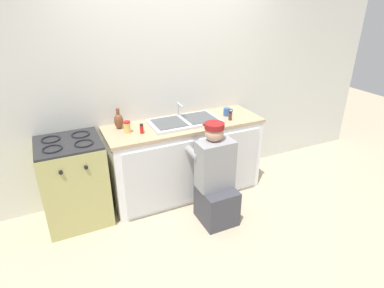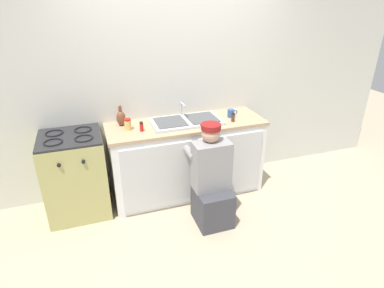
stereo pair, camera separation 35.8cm
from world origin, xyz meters
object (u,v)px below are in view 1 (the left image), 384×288
Objects in this scene: sink_double_basin at (184,121)px; coffee_mug at (227,112)px; condiment_jar at (127,127)px; stove_range at (74,182)px; spice_bottle_pepper at (230,116)px; vase_decorative at (119,121)px; plumber_person at (215,182)px; spice_bottle_red at (142,129)px.

sink_double_basin reaches higher than coffee_mug.
condiment_jar is at bearing -179.87° from sink_double_basin.
stove_range is 8.98× the size of spice_bottle_pepper.
sink_double_basin is 0.73m from vase_decorative.
plumber_person is 0.84m from spice_bottle_pepper.
coffee_mug is (1.09, 0.08, -0.00)m from spice_bottle_red.
vase_decorative is 1.27m from spice_bottle_pepper.
plumber_person is at bearing -83.77° from sink_double_basin.
stove_range is at bearing -179.90° from sink_double_basin.
condiment_jar is 0.16m from spice_bottle_red.
sink_double_basin is 0.56m from coffee_mug.
sink_double_basin is at bearing 0.10° from stove_range.
coffee_mug is (0.49, 0.64, 0.50)m from plumber_person.
spice_bottle_red is (0.74, -0.08, 0.50)m from stove_range.
vase_decorative is at bearing 167.92° from sink_double_basin.
sink_double_basin reaches higher than plumber_person.
plumber_person is 0.96m from spice_bottle_red.
vase_decorative is at bearing 173.20° from coffee_mug.
stove_range is 7.37× the size of condiment_jar.
spice_bottle_red is at bearing -52.25° from vase_decorative.
spice_bottle_red is (-0.53, -0.08, 0.03)m from sink_double_basin.
condiment_jar is (0.05, -0.15, -0.03)m from vase_decorative.
plumber_person is 1.10m from condiment_jar.
spice_bottle_pepper is (1.05, -0.06, 0.00)m from spice_bottle_red.
condiment_jar is at bearing 148.29° from spice_bottle_red.
sink_double_basin is at bearing -12.08° from vase_decorative.
condiment_jar is at bearing 139.19° from plumber_person.
spice_bottle_pepper is at bearing 47.47° from plumber_person.
vase_decorative is 1.29m from coffee_mug.
coffee_mug reaches higher than stove_range.
coffee_mug is at bearing 0.08° from stove_range.
condiment_jar is (-0.66, -0.00, 0.05)m from sink_double_basin.
spice_bottle_red is 1.00× the size of spice_bottle_pepper.
vase_decorative is at bearing 108.05° from condiment_jar.
sink_double_basin is 0.85× the size of stove_range.
spice_bottle_red reaches higher than stove_range.
spice_bottle_pepper is (1.79, -0.14, 0.50)m from stove_range.
coffee_mug is at bearing 0.05° from sink_double_basin.
condiment_jar is (0.61, 0.00, 0.51)m from stove_range.
spice_bottle_red is 1.05m from spice_bottle_pepper.
vase_decorative is at bearing 127.75° from spice_bottle_red.
coffee_mug is at bearing 4.39° from spice_bottle_red.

